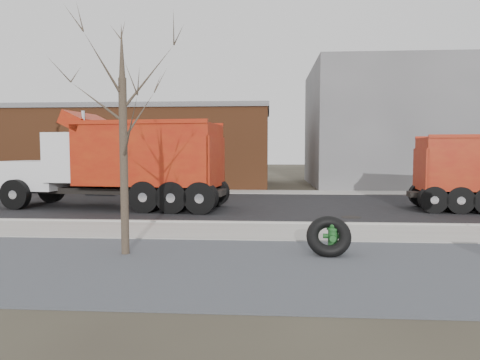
{
  "coord_description": "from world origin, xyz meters",
  "views": [
    {
      "loc": [
        0.06,
        -12.05,
        2.4
      ],
      "look_at": [
        -0.89,
        2.16,
        1.4
      ],
      "focal_mm": 32.0,
      "sensor_mm": 36.0,
      "label": 1
    }
  ],
  "objects": [
    {
      "name": "gravel_verge",
      "position": [
        0.0,
        -3.5,
        0.01
      ],
      "size": [
        60.0,
        5.0,
        0.03
      ],
      "primitive_type": "cube",
      "color": "slate",
      "rests_on": "ground"
    },
    {
      "name": "fire_hydrant",
      "position": [
        1.55,
        -2.2,
        0.37
      ],
      "size": [
        0.47,
        0.45,
        0.82
      ],
      "rotation": [
        0.0,
        0.0,
        -0.16
      ],
      "color": "#2E752C",
      "rests_on": "ground"
    },
    {
      "name": "dump_truck_red_b",
      "position": [
        -5.95,
        5.11,
        1.98
      ],
      "size": [
        9.42,
        3.57,
        3.9
      ],
      "rotation": [
        0.0,
        0.0,
        3.03
      ],
      "color": "black",
      "rests_on": "ground"
    },
    {
      "name": "ground",
      "position": [
        0.0,
        0.0,
        0.0
      ],
      "size": [
        120.0,
        120.0,
        0.0
      ],
      "primitive_type": "plane",
      "color": "#383328",
      "rests_on": "ground"
    },
    {
      "name": "building_grey",
      "position": [
        9.0,
        18.0,
        4.0
      ],
      "size": [
        12.0,
        10.0,
        8.0
      ],
      "color": "gray",
      "rests_on": "ground"
    },
    {
      "name": "building_brick",
      "position": [
        -10.0,
        17.0,
        2.65
      ],
      "size": [
        20.2,
        8.2,
        5.3
      ],
      "color": "brown",
      "rests_on": "ground"
    },
    {
      "name": "far_sidewalk",
      "position": [
        0.0,
        12.0,
        0.03
      ],
      "size": [
        60.0,
        2.0,
        0.06
      ],
      "primitive_type": "cube",
      "color": "#9E9B93",
      "rests_on": "ground"
    },
    {
      "name": "sidewalk",
      "position": [
        0.0,
        0.25,
        0.03
      ],
      "size": [
        60.0,
        2.5,
        0.06
      ],
      "primitive_type": "cube",
      "color": "#9E9B93",
      "rests_on": "ground"
    },
    {
      "name": "curb",
      "position": [
        0.0,
        1.55,
        0.06
      ],
      "size": [
        60.0,
        0.15,
        0.11
      ],
      "primitive_type": "cube",
      "color": "#9E9B93",
      "rests_on": "ground"
    },
    {
      "name": "road",
      "position": [
        0.0,
        6.3,
        0.01
      ],
      "size": [
        60.0,
        9.4,
        0.02
      ],
      "primitive_type": "cube",
      "color": "black",
      "rests_on": "ground"
    },
    {
      "name": "truck_tire",
      "position": [
        1.43,
        -2.36,
        0.44
      ],
      "size": [
        1.08,
        0.9,
        0.98
      ],
      "color": "black",
      "rests_on": "ground"
    },
    {
      "name": "bare_tree",
      "position": [
        -3.2,
        -2.6,
        3.3
      ],
      "size": [
        3.2,
        3.2,
        5.2
      ],
      "color": "#382D23",
      "rests_on": "ground"
    }
  ]
}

